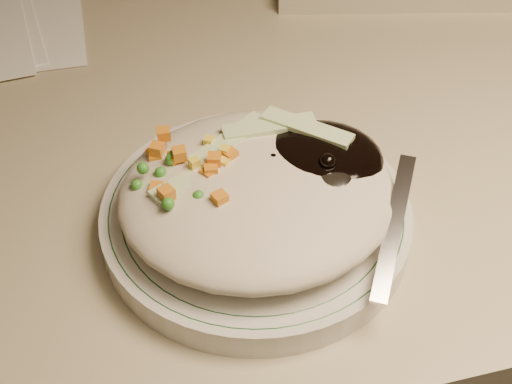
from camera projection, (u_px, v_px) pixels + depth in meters
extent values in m
cube|color=tan|center=(292.00, 80.00, 0.69)|extent=(1.40, 0.70, 0.04)
cylinder|color=silver|center=(256.00, 218.00, 0.51)|extent=(0.22, 0.22, 0.02)
torus|color=#144723|center=(256.00, 208.00, 0.51)|extent=(0.21, 0.21, 0.00)
torus|color=#144723|center=(256.00, 208.00, 0.51)|extent=(0.19, 0.19, 0.00)
ellipsoid|color=#B3A991|center=(258.00, 193.00, 0.49)|extent=(0.19, 0.18, 0.04)
ellipsoid|color=black|center=(314.00, 162.00, 0.50)|extent=(0.10, 0.09, 0.03)
ellipsoid|color=orange|center=(188.00, 182.00, 0.49)|extent=(0.08, 0.08, 0.02)
sphere|color=black|center=(273.00, 161.00, 0.49)|extent=(0.01, 0.01, 0.01)
sphere|color=black|center=(310.00, 149.00, 0.50)|extent=(0.01, 0.01, 0.01)
sphere|color=black|center=(345.00, 146.00, 0.50)|extent=(0.01, 0.01, 0.01)
sphere|color=black|center=(329.00, 142.00, 0.51)|extent=(0.01, 0.01, 0.01)
sphere|color=black|center=(328.00, 162.00, 0.48)|extent=(0.01, 0.01, 0.01)
sphere|color=black|center=(310.00, 156.00, 0.50)|extent=(0.01, 0.01, 0.01)
sphere|color=black|center=(320.00, 143.00, 0.51)|extent=(0.01, 0.01, 0.01)
cube|color=orange|center=(179.00, 154.00, 0.48)|extent=(0.01, 0.01, 0.01)
cube|color=orange|center=(209.00, 183.00, 0.48)|extent=(0.01, 0.01, 0.01)
cube|color=orange|center=(157.00, 149.00, 0.49)|extent=(0.01, 0.01, 0.01)
cube|color=orange|center=(214.00, 160.00, 0.48)|extent=(0.01, 0.01, 0.01)
cube|color=orange|center=(211.00, 170.00, 0.48)|extent=(0.01, 0.01, 0.01)
cube|color=orange|center=(154.00, 155.00, 0.50)|extent=(0.01, 0.01, 0.01)
cube|color=orange|center=(176.00, 158.00, 0.49)|extent=(0.01, 0.01, 0.01)
cube|color=orange|center=(209.00, 174.00, 0.48)|extent=(0.01, 0.01, 0.01)
cube|color=orange|center=(230.00, 156.00, 0.49)|extent=(0.01, 0.01, 0.01)
cube|color=orange|center=(164.00, 134.00, 0.50)|extent=(0.01, 0.01, 0.01)
cube|color=orange|center=(166.00, 193.00, 0.46)|extent=(0.01, 0.01, 0.01)
cube|color=orange|center=(220.00, 199.00, 0.46)|extent=(0.01, 0.01, 0.01)
cube|color=orange|center=(157.00, 189.00, 0.47)|extent=(0.01, 0.01, 0.01)
cube|color=orange|center=(156.00, 158.00, 0.50)|extent=(0.01, 0.01, 0.01)
sphere|color=#388C28|center=(208.00, 167.00, 0.49)|extent=(0.01, 0.01, 0.01)
sphere|color=#388C28|center=(168.00, 204.00, 0.45)|extent=(0.01, 0.01, 0.01)
sphere|color=#388C28|center=(161.00, 173.00, 0.48)|extent=(0.01, 0.01, 0.01)
sphere|color=#388C28|center=(143.00, 168.00, 0.47)|extent=(0.01, 0.01, 0.01)
sphere|color=#388C28|center=(202.00, 163.00, 0.49)|extent=(0.01, 0.01, 0.01)
sphere|color=#388C28|center=(221.00, 196.00, 0.47)|extent=(0.01, 0.01, 0.01)
sphere|color=#388C28|center=(187.00, 178.00, 0.48)|extent=(0.01, 0.01, 0.01)
sphere|color=#388C28|center=(182.00, 199.00, 0.47)|extent=(0.01, 0.01, 0.01)
sphere|color=#388C28|center=(137.00, 185.00, 0.48)|extent=(0.01, 0.01, 0.01)
sphere|color=#388C28|center=(174.00, 156.00, 0.49)|extent=(0.01, 0.01, 0.01)
sphere|color=#388C28|center=(171.00, 159.00, 0.49)|extent=(0.01, 0.01, 0.01)
sphere|color=#388C28|center=(165.00, 190.00, 0.47)|extent=(0.01, 0.01, 0.01)
sphere|color=#388C28|center=(199.00, 196.00, 0.46)|extent=(0.01, 0.01, 0.01)
sphere|color=#388C28|center=(230.00, 144.00, 0.51)|extent=(0.01, 0.01, 0.01)
cube|color=yellow|center=(200.00, 163.00, 0.49)|extent=(0.01, 0.01, 0.01)
cube|color=yellow|center=(224.00, 163.00, 0.48)|extent=(0.01, 0.01, 0.01)
cube|color=yellow|center=(184.00, 163.00, 0.49)|extent=(0.01, 0.01, 0.01)
cube|color=yellow|center=(194.00, 163.00, 0.48)|extent=(0.01, 0.01, 0.01)
cube|color=yellow|center=(188.00, 180.00, 0.48)|extent=(0.01, 0.01, 0.01)
cube|color=yellow|center=(225.00, 152.00, 0.49)|extent=(0.01, 0.01, 0.01)
cube|color=yellow|center=(209.00, 142.00, 0.50)|extent=(0.01, 0.01, 0.01)
cube|color=yellow|center=(202.00, 179.00, 0.48)|extent=(0.01, 0.01, 0.01)
cube|color=#B2D18C|center=(230.00, 140.00, 0.50)|extent=(0.06, 0.05, 0.00)
cube|color=#B2D18C|center=(269.00, 126.00, 0.51)|extent=(0.07, 0.02, 0.00)
cube|color=#B2D18C|center=(196.00, 177.00, 0.48)|extent=(0.07, 0.04, 0.00)
cube|color=#B2D18C|center=(307.00, 127.00, 0.51)|extent=(0.06, 0.06, 0.00)
ellipsoid|color=silver|center=(329.00, 174.00, 0.48)|extent=(0.05, 0.06, 0.01)
cube|color=silver|center=(394.00, 226.00, 0.46)|extent=(0.07, 0.10, 0.03)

